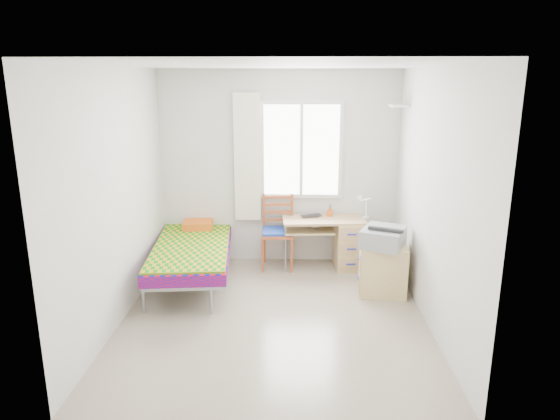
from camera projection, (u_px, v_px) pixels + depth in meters
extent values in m
plane|color=#BCAD93|center=(274.00, 316.00, 5.37)|extent=(3.50, 3.50, 0.00)
plane|color=white|center=(273.00, 65.00, 4.71)|extent=(3.50, 3.50, 0.00)
plane|color=silver|center=(279.00, 168.00, 6.74)|extent=(3.20, 0.00, 3.20)
plane|color=silver|center=(117.00, 197.00, 5.09)|extent=(0.00, 3.50, 3.50)
plane|color=silver|center=(433.00, 199.00, 5.00)|extent=(0.00, 3.50, 3.50)
cube|color=white|center=(301.00, 150.00, 6.64)|extent=(1.10, 0.04, 1.30)
cube|color=white|center=(301.00, 150.00, 6.63)|extent=(1.00, 0.02, 1.20)
cube|color=white|center=(301.00, 150.00, 6.63)|extent=(0.04, 0.02, 1.20)
cube|color=white|center=(247.00, 158.00, 6.64)|extent=(0.35, 0.05, 1.70)
cube|color=white|center=(399.00, 106.00, 6.14)|extent=(0.20, 0.32, 0.03)
cube|color=gray|center=(192.00, 257.00, 6.19)|extent=(1.06, 2.02, 0.06)
cube|color=#B60C24|center=(192.00, 251.00, 6.17)|extent=(1.10, 2.04, 0.14)
cube|color=#C19B0D|center=(192.00, 245.00, 6.13)|extent=(1.07, 1.92, 0.03)
cube|color=tan|center=(205.00, 217.00, 7.04)|extent=(0.94, 0.14, 0.54)
cube|color=orange|center=(198.00, 225.00, 6.79)|extent=(0.42, 0.37, 0.10)
cylinder|color=gray|center=(143.00, 299.00, 5.40)|extent=(0.04, 0.04, 0.31)
cylinder|color=gray|center=(231.00, 247.00, 7.07)|extent=(0.04, 0.04, 0.31)
cube|color=tan|center=(324.00, 220.00, 6.61)|extent=(1.12, 0.57, 0.03)
cube|color=tan|center=(349.00, 244.00, 6.68)|extent=(0.41, 0.50, 0.65)
cube|color=tan|center=(309.00, 230.00, 6.65)|extent=(0.69, 0.50, 0.02)
cylinder|color=gray|center=(286.00, 249.00, 6.51)|extent=(0.03, 0.03, 0.65)
cylinder|color=gray|center=(286.00, 239.00, 6.90)|extent=(0.03, 0.03, 0.65)
cube|color=#AF3D22|center=(278.00, 233.00, 6.64)|extent=(0.45, 0.45, 0.04)
cube|color=#1B3B97|center=(278.00, 231.00, 6.64)|extent=(0.43, 0.43, 0.04)
cube|color=#AF3D22|center=(278.00, 208.00, 6.75)|extent=(0.38, 0.05, 0.42)
cylinder|color=#AF3D22|center=(263.00, 255.00, 6.52)|extent=(0.03, 0.03, 0.48)
cylinder|color=#AF3D22|center=(292.00, 229.00, 6.82)|extent=(0.04, 0.04, 0.97)
cube|color=tan|center=(383.00, 269.00, 5.89)|extent=(0.59, 0.54, 0.59)
cube|color=tan|center=(360.00, 258.00, 5.87)|extent=(0.06, 0.44, 0.22)
cube|color=tan|center=(359.00, 277.00, 5.93)|extent=(0.06, 0.44, 0.22)
cube|color=#9B9EA2|center=(383.00, 237.00, 5.76)|extent=(0.61, 0.65, 0.21)
cube|color=black|center=(384.00, 228.00, 5.73)|extent=(0.49, 0.53, 0.02)
imported|color=black|center=(312.00, 217.00, 6.66)|extent=(0.34, 0.28, 0.02)
cylinder|color=orange|center=(330.00, 213.00, 6.72)|extent=(0.09, 0.09, 0.09)
cylinder|color=white|center=(366.00, 218.00, 6.61)|extent=(0.09, 0.09, 0.03)
cylinder|color=white|center=(366.00, 208.00, 6.57)|extent=(0.02, 0.11, 0.25)
cylinder|color=white|center=(366.00, 200.00, 6.46)|extent=(0.12, 0.22, 0.10)
cone|color=white|center=(361.00, 200.00, 6.36)|extent=(0.13, 0.14, 0.12)
imported|color=gray|center=(309.00, 225.00, 6.61)|extent=(0.23, 0.25, 0.02)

